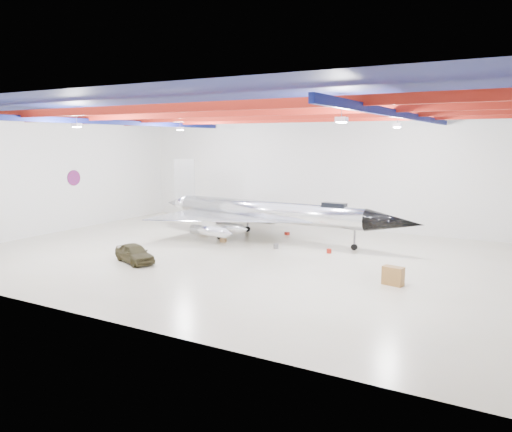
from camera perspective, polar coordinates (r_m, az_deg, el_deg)
The scene contains 15 objects.
floor at distance 37.85m, azimuth -1.94°, elevation -4.50°, with size 40.00×40.00×0.00m, color beige.
wall_back at distance 50.38m, azimuth 6.94°, elevation 5.05°, with size 40.00×40.00×0.00m, color silver.
wall_left at distance 50.34m, azimuth -21.90°, elevation 4.49°, with size 30.00×30.00×0.00m, color silver.
ceiling at distance 36.93m, azimuth -2.03°, elevation 12.36°, with size 40.00×40.00×0.00m, color #0A0F38.
ceiling_structure at distance 36.90m, azimuth -2.02°, elevation 11.31°, with size 39.50×29.50×1.08m.
wall_roundel at distance 51.60m, azimuth -20.10°, elevation 4.12°, with size 1.50×1.50×0.10m, color #B21414.
jet_aircraft at distance 43.42m, azimuth 1.27°, elevation 0.22°, with size 25.06×15.10×6.83m.
jeep at distance 36.52m, azimuth -13.72°, elevation -4.15°, with size 1.59×3.96×1.35m, color #3A341D.
desk at distance 31.19m, azimuth 15.40°, elevation -6.61°, with size 1.23×0.62×1.13m, color brown.
crate_ply at distance 46.24m, azimuth -6.00°, elevation -1.91°, with size 0.50×0.40×0.35m, color olive.
toolbox_red at distance 45.88m, azimuth 3.57°, elevation -2.01°, with size 0.39×0.31×0.27m, color maroon.
engine_drum at distance 40.13m, azimuth 2.29°, elevation -3.47°, with size 0.42×0.42×0.37m, color #59595B.
crate_small at distance 47.04m, azimuth -3.48°, elevation -1.77°, with size 0.33×0.26×0.23m, color #59595B.
tool_chest at distance 38.86m, azimuth 8.34°, elevation -3.98°, with size 0.39×0.39×0.35m, color maroon.
oil_barrel at distance 42.65m, azimuth -3.77°, elevation -2.78°, with size 0.47×0.38×0.33m, color olive.
Camera 1 is at (19.14, -31.50, 8.61)m, focal length 35.00 mm.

